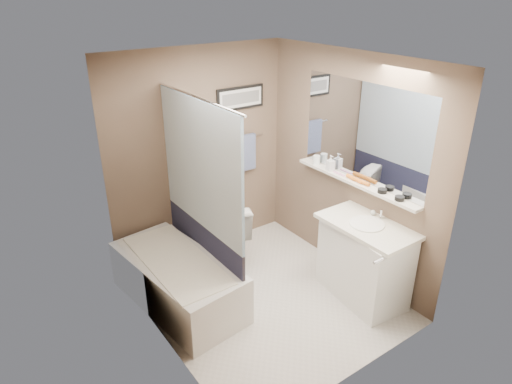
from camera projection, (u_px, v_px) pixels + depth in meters
ground at (264, 297)px, 4.74m from camera, size 2.50×2.50×0.00m
ceiling at (267, 62)px, 3.74m from camera, size 2.20×2.50×0.04m
wall_back at (201, 155)px, 5.15m from camera, size 2.20×0.04×2.40m
wall_front at (365, 250)px, 3.33m from camera, size 2.20×0.04×2.40m
wall_left at (158, 225)px, 3.67m from camera, size 0.04×2.50×2.40m
wall_right at (348, 168)px, 4.81m from camera, size 0.04×2.50×2.40m
tile_surround at (135, 223)px, 4.12m from camera, size 0.02×1.55×2.00m
curtain_rod at (196, 97)px, 4.04m from camera, size 0.02×1.55×0.02m
curtain_upper at (200, 166)px, 4.31m from camera, size 0.03×1.45×1.28m
curtain_lower at (204, 240)px, 4.66m from camera, size 0.03×1.45×0.36m
mirror at (363, 133)px, 4.52m from camera, size 0.02×1.60×1.00m
shelf at (354, 182)px, 4.71m from camera, size 0.12×1.60×0.03m
towel_bar at (242, 139)px, 5.38m from camera, size 0.60×0.02×0.02m
towel at (243, 153)px, 5.44m from camera, size 0.34×0.05×0.44m
art_frame at (240, 98)px, 5.20m from camera, size 0.62×0.02×0.26m
art_mat at (241, 98)px, 5.19m from camera, size 0.56×0.00×0.20m
art_image at (241, 98)px, 5.18m from camera, size 0.50×0.00×0.13m
door at (411, 251)px, 3.69m from camera, size 0.80×0.02×2.00m
door_handle at (378, 261)px, 3.56m from camera, size 0.10×0.02×0.02m
bathtub at (178, 281)px, 4.57m from camera, size 0.87×1.57×0.50m
tub_rim at (176, 260)px, 4.47m from camera, size 0.56×1.36×0.02m
toilet at (228, 229)px, 5.27m from camera, size 0.66×0.85×0.76m
vanity at (364, 262)px, 4.62m from camera, size 0.60×0.95×0.80m
countertop at (367, 226)px, 4.44m from camera, size 0.54×0.96×0.04m
sink_basin at (367, 224)px, 4.42m from camera, size 0.34×0.34×0.01m
faucet_spout at (381, 214)px, 4.51m from camera, size 0.02×0.02×0.10m
faucet_knob at (373, 212)px, 4.59m from camera, size 0.05×0.05×0.05m
candle_bowl_near at (400, 198)px, 4.28m from camera, size 0.09×0.09×0.04m
candle_bowl_far at (382, 191)px, 4.43m from camera, size 0.09×0.09×0.04m
hair_brush_front at (361, 181)px, 4.63m from camera, size 0.05×0.22×0.04m
hair_brush_back at (354, 179)px, 4.70m from camera, size 0.05×0.22×0.04m
pink_comb at (339, 174)px, 4.87m from camera, size 0.03×0.16×0.01m
glass_jar at (317, 160)px, 5.12m from camera, size 0.08×0.08×0.10m
soap_bottle at (331, 163)px, 4.94m from camera, size 0.09×0.09×0.17m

